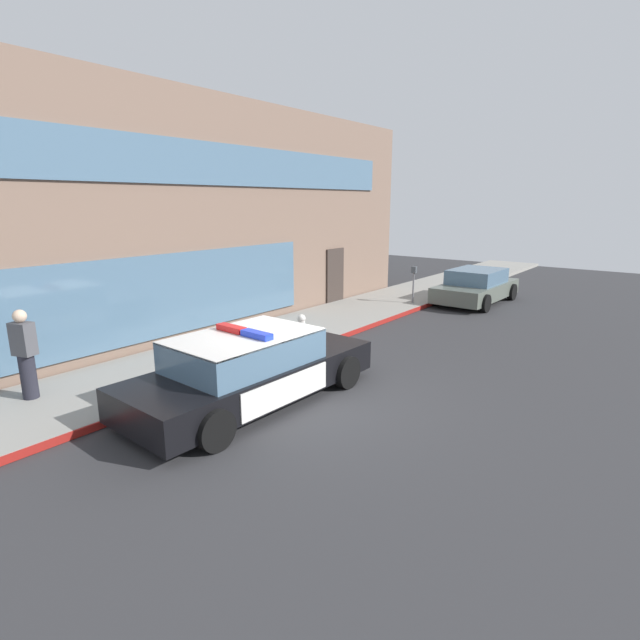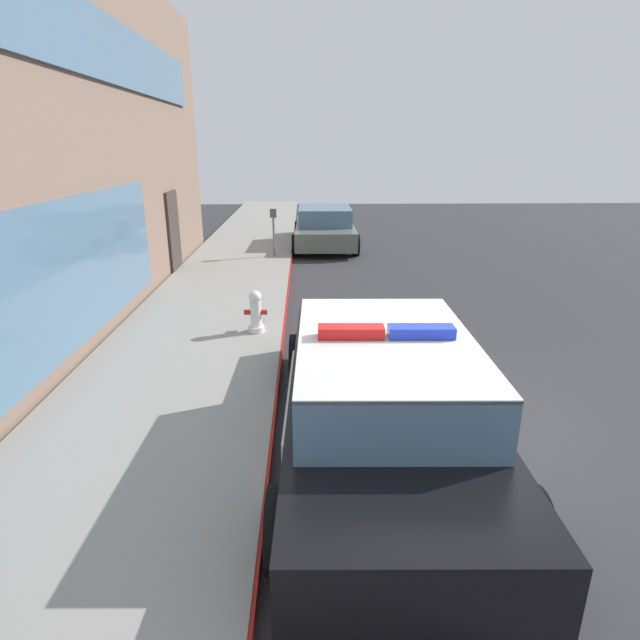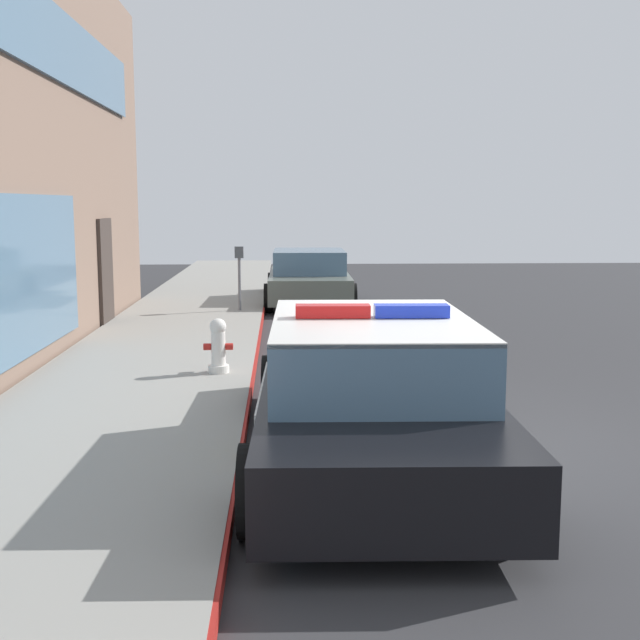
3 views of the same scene
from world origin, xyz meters
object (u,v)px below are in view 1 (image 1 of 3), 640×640
at_px(police_cruiser, 251,368).
at_px(car_down_street, 476,286).
at_px(parking_meter, 414,278).
at_px(pedestrian_on_sidewalk, 25,354).
at_px(fire_hydrant, 302,328).

bearing_deg(police_cruiser, car_down_street, 2.24).
distance_m(car_down_street, parking_meter, 2.68).
height_order(pedestrian_on_sidewalk, parking_meter, pedestrian_on_sidewalk).
bearing_deg(police_cruiser, pedestrian_on_sidewalk, 131.73).
relative_size(car_down_street, pedestrian_on_sidewalk, 2.52).
distance_m(police_cruiser, car_down_street, 11.95).
distance_m(police_cruiser, fire_hydrant, 3.82).
bearing_deg(car_down_street, pedestrian_on_sidewalk, 169.20).
bearing_deg(parking_meter, police_cruiser, -170.27).
bearing_deg(fire_hydrant, police_cruiser, -154.48).
distance_m(pedestrian_on_sidewalk, parking_meter, 12.57).
xyz_separation_m(fire_hydrant, pedestrian_on_sidewalk, (-6.13, 1.54, 0.51)).
bearing_deg(parking_meter, pedestrian_on_sidewalk, 173.15).
height_order(car_down_street, pedestrian_on_sidewalk, pedestrian_on_sidewalk).
relative_size(police_cruiser, parking_meter, 3.89).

